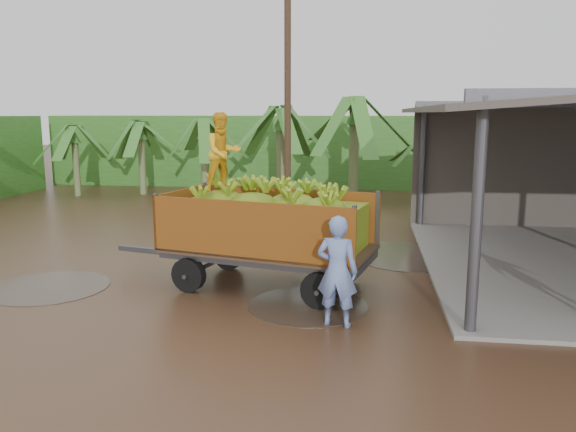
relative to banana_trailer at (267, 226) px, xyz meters
name	(u,v)px	position (x,y,z in m)	size (l,w,h in m)	color
ground	(223,266)	(-1.41, 1.52, -1.35)	(100.00, 100.00, 0.00)	black
hedge_north	(262,150)	(-3.41, 17.52, 0.45)	(22.00, 3.00, 3.60)	#2D661E
banana_trailer	(267,226)	(0.00, 0.00, 0.00)	(6.20, 3.08, 3.75)	#A15B17
man_blue	(337,271)	(1.61, -2.05, -0.35)	(0.73, 0.48, 2.00)	#687FBF
utility_pole	(288,93)	(-0.78, 8.66, 3.09)	(1.20, 0.24, 8.77)	#47301E
banana_plants	(156,162)	(-5.72, 8.46, 0.57)	(25.32, 20.76, 4.45)	#2D661E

